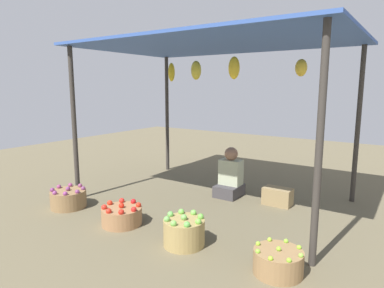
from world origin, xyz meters
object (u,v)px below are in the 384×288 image
at_px(basket_purple_onions, 69,198).
at_px(basket_red_tomatoes, 122,215).
at_px(vendor_person, 230,177).
at_px(basket_green_apples, 184,232).
at_px(wooden_crate_near_vendor, 278,196).
at_px(basket_limes, 278,262).

distance_m(basket_purple_onions, basket_red_tomatoes, 1.08).
bearing_deg(basket_red_tomatoes, vendor_person, 71.49).
relative_size(basket_purple_onions, basket_green_apples, 1.10).
height_order(basket_green_apples, wooden_crate_near_vendor, basket_green_apples).
bearing_deg(basket_limes, basket_green_apples, -178.54).
bearing_deg(basket_red_tomatoes, basket_purple_onions, 179.78).
height_order(vendor_person, basket_green_apples, vendor_person).
relative_size(vendor_person, basket_green_apples, 1.72).
xyz_separation_m(vendor_person, basket_purple_onions, (-1.67, -1.77, -0.17)).
relative_size(vendor_person, basket_purple_onions, 1.57).
bearing_deg(wooden_crate_near_vendor, basket_limes, -69.79).
xyz_separation_m(basket_purple_onions, basket_limes, (3.11, 0.00, -0.02)).
bearing_deg(basket_green_apples, basket_purple_onions, 179.30).
xyz_separation_m(basket_purple_onions, wooden_crate_near_vendor, (2.45, 1.79, -0.00)).
bearing_deg(basket_green_apples, vendor_person, 102.04).
height_order(basket_purple_onions, basket_green_apples, basket_green_apples).
relative_size(basket_red_tomatoes, wooden_crate_near_vendor, 1.24).
xyz_separation_m(basket_green_apples, wooden_crate_near_vendor, (0.39, 1.81, -0.03)).
relative_size(basket_red_tomatoes, basket_green_apples, 1.11).
height_order(basket_purple_onions, basket_limes, basket_purple_onions).
xyz_separation_m(vendor_person, basket_red_tomatoes, (-0.59, -1.77, -0.18)).
height_order(basket_red_tomatoes, basket_limes, basket_red_tomatoes).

